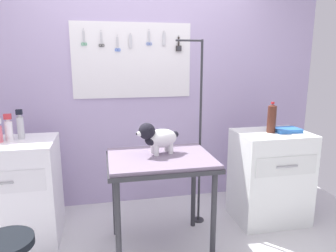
{
  "coord_description": "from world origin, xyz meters",
  "views": [
    {
      "loc": [
        -0.41,
        -2.04,
        1.57
      ],
      "look_at": [
        0.08,
        0.26,
        1.07
      ],
      "focal_mm": 33.2,
      "sensor_mm": 36.0,
      "label": 1
    }
  ],
  "objects": [
    {
      "name": "cabinet_right",
      "position": [
        1.17,
        0.57,
        0.45
      ],
      "size": [
        0.68,
        0.54,
        0.89
      ],
      "color": "white",
      "rests_on": "ground"
    },
    {
      "name": "detangler_spray",
      "position": [
        -1.19,
        0.74,
        1.0
      ],
      "size": [
        0.06,
        0.06,
        0.23
      ],
      "color": "white",
      "rests_on": "counter_left"
    },
    {
      "name": "pump_bottle_white",
      "position": [
        -1.11,
        0.76,
        1.01
      ],
      "size": [
        0.06,
        0.06,
        0.26
      ],
      "color": "#B7B8BC",
      "rests_on": "counter_left"
    },
    {
      "name": "soda_bottle",
      "position": [
        1.15,
        0.57,
        1.03
      ],
      "size": [
        0.08,
        0.08,
        0.29
      ],
      "color": "#4C251B",
      "rests_on": "cabinet_right"
    },
    {
      "name": "dog",
      "position": [
        0.01,
        0.37,
        0.95
      ],
      "size": [
        0.36,
        0.23,
        0.27
      ],
      "color": "white",
      "rests_on": "grooming_table"
    },
    {
      "name": "grooming_arm",
      "position": [
        0.46,
        0.66,
        0.82
      ],
      "size": [
        0.3,
        0.11,
        1.74
      ],
      "color": "#2D2D33",
      "rests_on": "ground"
    },
    {
      "name": "counter_left",
      "position": [
        -1.22,
        0.68,
        0.45
      ],
      "size": [
        0.8,
        0.58,
        0.9
      ],
      "color": "white",
      "rests_on": "ground"
    },
    {
      "name": "supply_tray",
      "position": [
        1.31,
        0.57,
        0.91
      ],
      "size": [
        0.24,
        0.18,
        0.04
      ],
      "color": "blue",
      "rests_on": "cabinet_right"
    },
    {
      "name": "grooming_table",
      "position": [
        0.03,
        0.31,
        0.72
      ],
      "size": [
        0.85,
        0.67,
        0.81
      ],
      "color": "#2D2D33",
      "rests_on": "ground"
    },
    {
      "name": "rear_wall_panel",
      "position": [
        -0.0,
        1.28,
        1.16
      ],
      "size": [
        4.0,
        0.11,
        2.3
      ],
      "color": "#B3A1CA",
      "rests_on": "ground"
    }
  ]
}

